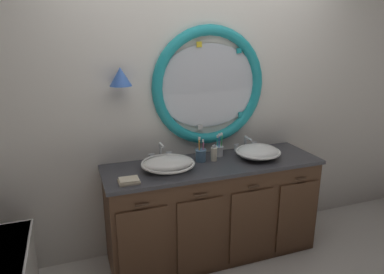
{
  "coord_description": "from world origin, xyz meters",
  "views": [
    {
      "loc": [
        -1.06,
        -2.18,
        1.87
      ],
      "look_at": [
        -0.18,
        0.25,
        1.1
      ],
      "focal_mm": 32.24,
      "sensor_mm": 36.0,
      "label": 1
    }
  ],
  "objects_px": {
    "sink_basin_left": "(168,164)",
    "toothbrush_holder_left": "(201,155)",
    "sink_basin_right": "(258,152)",
    "soap_dispenser": "(214,154)",
    "toothbrush_holder_right": "(219,150)",
    "folded_hand_towel": "(129,181)"
  },
  "relations": [
    {
      "from": "sink_basin_left",
      "to": "toothbrush_holder_left",
      "type": "relative_size",
      "value": 1.98
    },
    {
      "from": "sink_basin_left",
      "to": "sink_basin_right",
      "type": "xyz_separation_m",
      "value": [
        0.8,
        0.0,
        0.0
      ]
    },
    {
      "from": "sink_basin_right",
      "to": "folded_hand_towel",
      "type": "height_order",
      "value": "sink_basin_right"
    },
    {
      "from": "sink_basin_left",
      "to": "toothbrush_holder_left",
      "type": "bearing_deg",
      "value": 17.2
    },
    {
      "from": "soap_dispenser",
      "to": "toothbrush_holder_right",
      "type": "bearing_deg",
      "value": 47.01
    },
    {
      "from": "sink_basin_right",
      "to": "soap_dispenser",
      "type": "height_order",
      "value": "soap_dispenser"
    },
    {
      "from": "soap_dispenser",
      "to": "folded_hand_towel",
      "type": "bearing_deg",
      "value": -164.38
    },
    {
      "from": "sink_basin_left",
      "to": "sink_basin_right",
      "type": "bearing_deg",
      "value": 0.0
    },
    {
      "from": "toothbrush_holder_left",
      "to": "toothbrush_holder_right",
      "type": "height_order",
      "value": "toothbrush_holder_left"
    },
    {
      "from": "folded_hand_towel",
      "to": "toothbrush_holder_right",
      "type": "bearing_deg",
      "value": 19.88
    },
    {
      "from": "sink_basin_right",
      "to": "toothbrush_holder_left",
      "type": "xyz_separation_m",
      "value": [
        -0.49,
        0.1,
        -0.0
      ]
    },
    {
      "from": "sink_basin_left",
      "to": "toothbrush_holder_left",
      "type": "xyz_separation_m",
      "value": [
        0.31,
        0.1,
        0.0
      ]
    },
    {
      "from": "sink_basin_right",
      "to": "soap_dispenser",
      "type": "bearing_deg",
      "value": 168.96
    },
    {
      "from": "toothbrush_holder_left",
      "to": "folded_hand_towel",
      "type": "relative_size",
      "value": 1.43
    },
    {
      "from": "sink_basin_left",
      "to": "toothbrush_holder_left",
      "type": "distance_m",
      "value": 0.33
    },
    {
      "from": "sink_basin_left",
      "to": "folded_hand_towel",
      "type": "bearing_deg",
      "value": -157.46
    },
    {
      "from": "toothbrush_holder_left",
      "to": "toothbrush_holder_right",
      "type": "xyz_separation_m",
      "value": [
        0.2,
        0.07,
        -0.0
      ]
    },
    {
      "from": "folded_hand_towel",
      "to": "soap_dispenser",
      "type": "bearing_deg",
      "value": 15.62
    },
    {
      "from": "toothbrush_holder_left",
      "to": "folded_hand_towel",
      "type": "distance_m",
      "value": 0.68
    },
    {
      "from": "sink_basin_right",
      "to": "toothbrush_holder_left",
      "type": "distance_m",
      "value": 0.5
    },
    {
      "from": "sink_basin_left",
      "to": "toothbrush_holder_right",
      "type": "bearing_deg",
      "value": 18.12
    },
    {
      "from": "sink_basin_left",
      "to": "toothbrush_holder_right",
      "type": "height_order",
      "value": "toothbrush_holder_right"
    }
  ]
}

